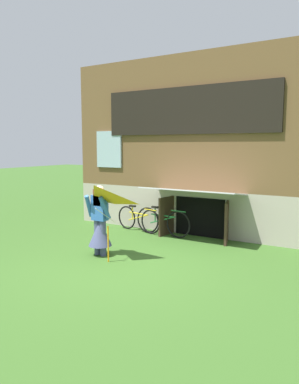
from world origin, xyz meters
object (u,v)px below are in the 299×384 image
(kite, at_px, (94,206))
(bicycle_yellow, at_px, (138,219))
(person, at_px, (100,226))
(bicycle_green, at_px, (162,222))

(kite, height_order, bicycle_yellow, kite)
(kite, bearing_deg, bicycle_yellow, 105.55)
(kite, bearing_deg, person, 119.79)
(bicycle_yellow, bearing_deg, person, -67.76)
(kite, relative_size, bicycle_yellow, 0.94)
(person, bearing_deg, bicycle_yellow, 91.32)
(kite, height_order, bicycle_green, kite)
(person, relative_size, bicycle_green, 0.91)
(kite, distance_m, bicycle_yellow, 3.18)
(kite, distance_m, bicycle_green, 3.00)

